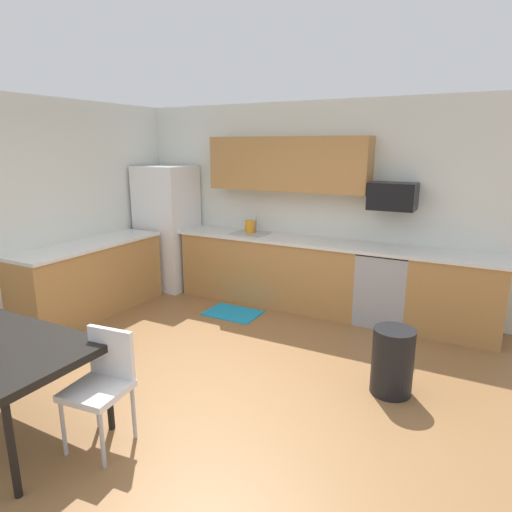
# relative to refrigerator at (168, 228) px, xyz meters

# --- Properties ---
(ground_plane) EXTENTS (12.00, 12.00, 0.00)m
(ground_plane) POSITION_rel_refrigerator_xyz_m (2.18, -2.22, -0.92)
(ground_plane) COLOR olive
(wall_back) EXTENTS (5.80, 0.10, 2.70)m
(wall_back) POSITION_rel_refrigerator_xyz_m (2.18, 0.43, 0.43)
(wall_back) COLOR silver
(wall_back) RESTS_ON ground
(wall_left) EXTENTS (0.10, 5.80, 2.70)m
(wall_left) POSITION_rel_refrigerator_xyz_m (-0.47, -2.22, 0.43)
(wall_left) COLOR silver
(wall_left) RESTS_ON ground
(cabinet_run_back) EXTENTS (2.54, 0.60, 0.90)m
(cabinet_run_back) POSITION_rel_refrigerator_xyz_m (1.70, 0.08, -0.47)
(cabinet_run_back) COLOR #AD7A42
(cabinet_run_back) RESTS_ON ground
(cabinet_run_back_right) EXTENTS (1.01, 0.60, 0.90)m
(cabinet_run_back_right) POSITION_rel_refrigerator_xyz_m (4.08, 0.08, -0.47)
(cabinet_run_back_right) COLOR #AD7A42
(cabinet_run_back_right) RESTS_ON ground
(cabinet_run_left) EXTENTS (0.60, 2.00, 0.90)m
(cabinet_run_left) POSITION_rel_refrigerator_xyz_m (-0.12, -1.42, -0.47)
(cabinet_run_left) COLOR #AD7A42
(cabinet_run_left) RESTS_ON ground
(countertop_back) EXTENTS (4.80, 0.64, 0.04)m
(countertop_back) POSITION_rel_refrigerator_xyz_m (2.18, 0.08, -0.00)
(countertop_back) COLOR silver
(countertop_back) RESTS_ON cabinet_run_back
(countertop_left) EXTENTS (0.64, 2.00, 0.04)m
(countertop_left) POSITION_rel_refrigerator_xyz_m (-0.12, -1.42, -0.00)
(countertop_left) COLOR silver
(countertop_left) RESTS_ON cabinet_run_left
(upper_cabinets_back) EXTENTS (2.20, 0.34, 0.70)m
(upper_cabinets_back) POSITION_rel_refrigerator_xyz_m (1.88, 0.21, 0.98)
(upper_cabinets_back) COLOR #AD7A42
(refrigerator) EXTENTS (0.76, 0.70, 1.84)m
(refrigerator) POSITION_rel_refrigerator_xyz_m (0.00, 0.00, 0.00)
(refrigerator) COLOR white
(refrigerator) RESTS_ON ground
(oven_range) EXTENTS (0.60, 0.60, 0.91)m
(oven_range) POSITION_rel_refrigerator_xyz_m (3.27, 0.08, -0.47)
(oven_range) COLOR #999BA0
(oven_range) RESTS_ON ground
(microwave) EXTENTS (0.54, 0.36, 0.32)m
(microwave) POSITION_rel_refrigerator_xyz_m (3.27, 0.18, 0.63)
(microwave) COLOR black
(sink_basin) EXTENTS (0.48, 0.40, 0.14)m
(sink_basin) POSITION_rel_refrigerator_xyz_m (1.39, 0.08, -0.04)
(sink_basin) COLOR #A5A8AD
(sink_basin) RESTS_ON countertop_back
(sink_faucet) EXTENTS (0.02, 0.02, 0.24)m
(sink_faucet) POSITION_rel_refrigerator_xyz_m (1.39, 0.26, 0.12)
(sink_faucet) COLOR #B2B5BA
(sink_faucet) RESTS_ON countertop_back
(dining_table) EXTENTS (1.40, 0.90, 0.73)m
(dining_table) POSITION_rel_refrigerator_xyz_m (1.27, -3.49, -0.25)
(dining_table) COLOR black
(dining_table) RESTS_ON ground
(chair_near_table) EXTENTS (0.44, 0.44, 0.85)m
(chair_near_table) POSITION_rel_refrigerator_xyz_m (2.00, -3.21, -0.42)
(chair_near_table) COLOR white
(chair_near_table) RESTS_ON ground
(trash_bin) EXTENTS (0.36, 0.36, 0.60)m
(trash_bin) POSITION_rel_refrigerator_xyz_m (3.71, -1.54, -0.62)
(trash_bin) COLOR black
(trash_bin) RESTS_ON ground
(floor_mat) EXTENTS (0.70, 0.50, 0.01)m
(floor_mat) POSITION_rel_refrigerator_xyz_m (1.49, -0.57, -0.92)
(floor_mat) COLOR #198CBF
(floor_mat) RESTS_ON ground
(kettle) EXTENTS (0.14, 0.14, 0.20)m
(kettle) POSITION_rel_refrigerator_xyz_m (1.36, 0.13, 0.10)
(kettle) COLOR orange
(kettle) RESTS_ON countertop_back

